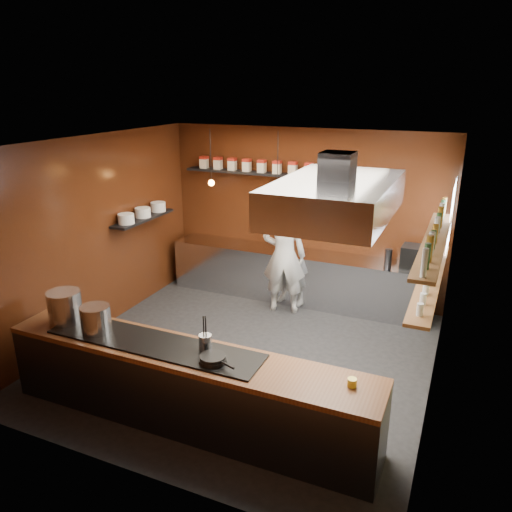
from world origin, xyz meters
The scene contains 26 objects.
floor centered at (0.00, 0.00, 0.00)m, with size 5.00×5.00×0.00m, color black.
back_wall centered at (0.00, 2.50, 1.50)m, with size 5.00×5.00×0.00m, color black.
left_wall centered at (-2.50, 0.00, 1.50)m, with size 5.00×5.00×0.00m, color black.
right_wall centered at (2.50, 0.00, 1.50)m, with size 5.00×5.00×0.00m, color #464128.
ceiling centered at (0.00, 0.00, 3.00)m, with size 5.00×5.00×0.00m, color silver.
window_pane centered at (2.45, 1.70, 1.90)m, with size 1.00×1.00×0.00m, color white.
prep_counter centered at (0.00, 2.17, 0.45)m, with size 4.60×0.65×0.90m, color silver.
pass_counter centered at (0.00, -1.60, 0.47)m, with size 4.40×0.72×0.94m.
tin_shelf centered at (-0.90, 2.36, 2.20)m, with size 2.60×0.26×0.04m, color black.
plate_shelf centered at (-2.34, 1.00, 1.55)m, with size 0.30×1.40×0.04m, color black.
bottle_shelf_upper centered at (2.34, 0.30, 1.92)m, with size 0.26×2.80×0.04m, color brown.
bottle_shelf_lower centered at (2.34, 0.30, 1.45)m, with size 0.26×2.80×0.04m, color brown.
extractor_hood centered at (1.30, -0.40, 2.51)m, with size 1.20×2.00×0.72m.
pendant_left centered at (-1.40, 1.70, 2.15)m, with size 0.10×0.10×0.95m.
pendant_right centered at (-0.20, 1.70, 2.15)m, with size 0.10×0.10×0.95m.
storage_tins centered at (-0.75, 2.36, 2.33)m, with size 2.43×0.13×0.22m.
plate_stacks centered at (-2.34, 1.00, 1.65)m, with size 0.26×1.16×0.16m.
bottles centered at (2.34, 0.30, 2.06)m, with size 0.06×2.66×0.24m.
wine_glasses centered at (2.34, 0.30, 1.53)m, with size 0.07×2.37×0.13m.
stockpot_large centered at (-1.67, -1.58, 1.14)m, with size 0.40×0.40×0.39m, color silver.
stockpot_small centered at (-1.15, -1.64, 1.10)m, with size 0.34×0.34×0.32m, color silver.
utensil_crock centered at (0.22, -1.52, 1.03)m, with size 0.14×0.14×0.18m, color silver.
frying_pan centered at (0.42, -1.70, 0.98)m, with size 0.45×0.29×0.07m.
butter_jar centered at (1.84, -1.53, 0.96)m, with size 0.09×0.09×0.08m, color yellow.
espresso_machine centered at (1.97, 2.11, 1.09)m, with size 0.38×0.36×0.38m, color black.
chef centered at (-0.05, 1.67, 0.99)m, with size 0.72×0.47×1.97m, color silver.
Camera 1 is at (2.65, -5.70, 3.69)m, focal length 35.00 mm.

